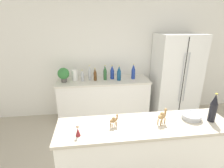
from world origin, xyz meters
name	(u,v)px	position (x,y,z in m)	size (l,w,h in m)	color
wall_back	(119,59)	(0.00, 2.73, 1.27)	(8.00, 0.06, 2.55)	white
back_counter	(104,99)	(-0.37, 2.40, 0.45)	(1.91, 0.63, 0.91)	white
refrigerator	(175,77)	(1.19, 2.35, 0.91)	(0.91, 0.69, 1.83)	white
bar_counter	(142,160)	(-0.07, 0.54, 0.50)	(1.93, 0.52, 0.99)	silver
potted_plant	(63,74)	(-1.17, 2.36, 1.07)	(0.23, 0.23, 0.29)	#595451
paper_towel_roll	(75,75)	(-0.96, 2.44, 1.02)	(0.12, 0.12, 0.22)	white
back_bottle_0	(119,73)	(-0.05, 2.33, 1.05)	(0.08, 0.08, 0.31)	navy
back_bottle_1	(95,75)	(-0.54, 2.38, 1.03)	(0.07, 0.07, 0.26)	brown
back_bottle_2	(112,72)	(-0.18, 2.45, 1.04)	(0.08, 0.08, 0.29)	navy
back_bottle_3	(133,72)	(0.26, 2.39, 1.06)	(0.08, 0.08, 0.32)	navy
back_bottle_4	(82,76)	(-0.80, 2.38, 1.02)	(0.07, 0.07, 0.23)	#B2B7BC
back_bottle_5	(105,73)	(-0.33, 2.41, 1.05)	(0.07, 0.07, 0.31)	#2D6033
back_bottle_6	(90,73)	(-0.65, 2.44, 1.05)	(0.06, 0.06, 0.31)	#B2B7BC
wine_bottle	(213,108)	(0.70, 0.51, 1.15)	(0.08, 0.08, 0.34)	black
fruit_bowl	(191,116)	(0.51, 0.59, 1.02)	(0.23, 0.23, 0.06)	#B7BABF
camel_figurine	(162,116)	(0.12, 0.53, 1.09)	(0.13, 0.11, 0.17)	#A87F4C
camel_figurine_second	(114,120)	(-0.41, 0.54, 1.07)	(0.11, 0.08, 0.13)	olive
wise_man_figurine_crimson	(78,131)	(-0.79, 0.42, 1.04)	(0.05, 0.05, 0.12)	maroon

